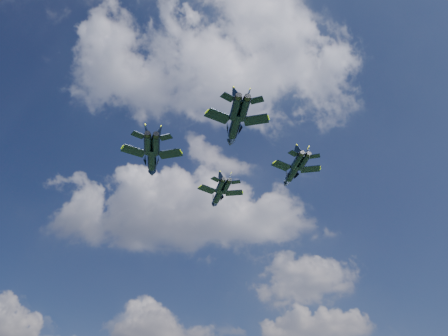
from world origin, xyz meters
The scene contains 4 objects.
jet_lead centered at (2.91, 15.33, 58.55)m, with size 11.05×15.06×3.55m.
jet_left centered at (-10.52, -1.72, 58.17)m, with size 13.05×17.20×4.06m.
jet_right centered at (20.34, 3.66, 57.12)m, with size 10.98×14.80×3.48m.
jet_slot centered at (7.93, -13.87, 56.71)m, with size 12.18×16.13×3.80m.
Camera 1 is at (9.23, -78.69, 3.37)m, focal length 35.00 mm.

